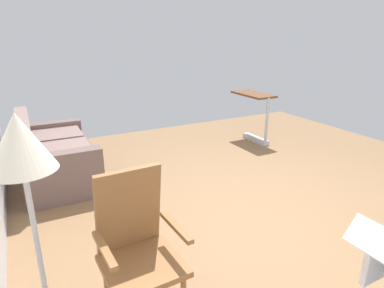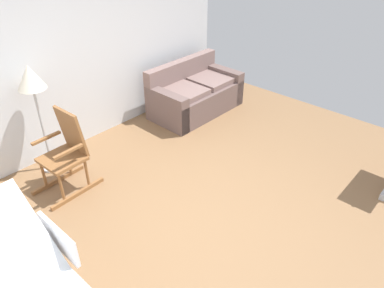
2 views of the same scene
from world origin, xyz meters
name	(u,v)px [view 2 (image 2 of 2)]	position (x,y,z in m)	size (l,w,h in m)	color
ground_plane	(206,213)	(0.00, 0.00, 0.00)	(6.96, 6.96, 0.00)	olive
back_wall	(68,54)	(0.00, 2.50, 1.35)	(5.77, 0.10, 2.70)	silver
couch	(195,95)	(1.87, 1.85, 0.31)	(1.61, 0.87, 0.85)	#68534F
rocking_chair	(66,153)	(-0.75, 1.62, 0.50)	(0.78, 0.52, 1.05)	brown
floor_lamp	(32,85)	(-0.72, 2.18, 1.23)	(0.34, 0.34, 1.48)	#B2B5BA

